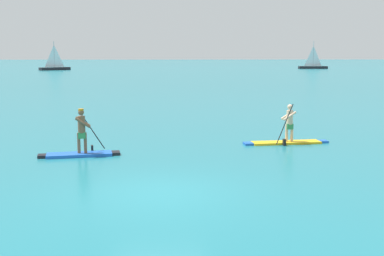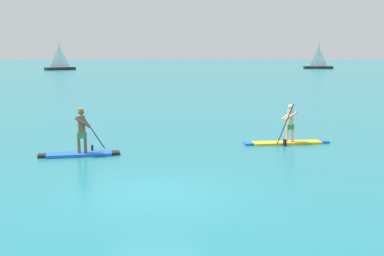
% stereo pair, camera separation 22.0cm
% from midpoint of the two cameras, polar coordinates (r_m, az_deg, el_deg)
% --- Properties ---
extents(ground, '(440.00, 440.00, 0.00)m').
position_cam_midpoint_polar(ground, '(13.26, -3.54, -7.39)').
color(ground, '#1E727F').
extents(paddleboarder_mid_center, '(2.89, 1.15, 1.73)m').
position_cam_midpoint_polar(paddleboarder_mid_center, '(18.17, -12.29, -1.98)').
color(paddleboarder_mid_center, blue).
rests_on(paddleboarder_mid_center, ground).
extents(paddleboarder_far_right, '(3.52, 1.03, 1.72)m').
position_cam_midpoint_polar(paddleboarder_far_right, '(20.41, 11.18, -0.85)').
color(paddleboarder_far_right, yellow).
rests_on(paddleboarder_far_right, ground).
extents(sailboat_left_horizon, '(5.83, 4.90, 5.69)m').
position_cam_midpoint_polar(sailboat_left_horizon, '(103.86, -14.81, 6.81)').
color(sailboat_left_horizon, black).
rests_on(sailboat_left_horizon, ground).
extents(sailboat_right_horizon, '(6.15, 1.76, 5.84)m').
position_cam_midpoint_polar(sailboat_right_horizon, '(111.23, 14.31, 6.94)').
color(sailboat_right_horizon, black).
rests_on(sailboat_right_horizon, ground).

